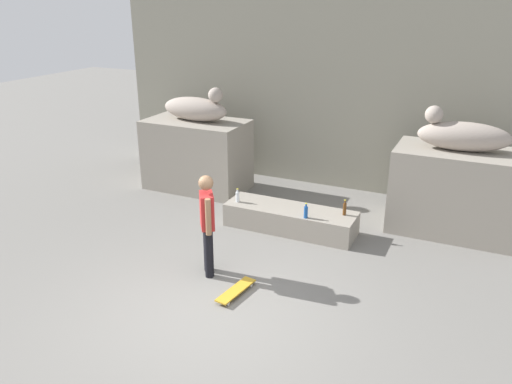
# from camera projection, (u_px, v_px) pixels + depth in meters

# --- Properties ---
(ground_plane) EXTENTS (40.00, 40.00, 0.00)m
(ground_plane) POSITION_uv_depth(u_px,v_px,m) (214.00, 311.00, 7.25)
(ground_plane) COLOR slate
(facade_wall) EXTENTS (10.84, 0.60, 5.82)m
(facade_wall) POSITION_uv_depth(u_px,v_px,m) (342.00, 58.00, 11.21)
(facade_wall) COLOR gray
(facade_wall) RESTS_ON ground_plane
(pedestal_left) EXTENTS (2.27, 1.28, 1.59)m
(pedestal_left) POSITION_uv_depth(u_px,v_px,m) (197.00, 155.00, 11.63)
(pedestal_left) COLOR gray
(pedestal_left) RESTS_ON ground_plane
(pedestal_right) EXTENTS (2.27, 1.28, 1.59)m
(pedestal_right) POSITION_uv_depth(u_px,v_px,m) (456.00, 192.00, 9.43)
(pedestal_right) COLOR gray
(pedestal_right) RESTS_ON ground_plane
(statue_reclining_left) EXTENTS (1.63, 0.65, 0.78)m
(statue_reclining_left) POSITION_uv_depth(u_px,v_px,m) (196.00, 108.00, 11.22)
(statue_reclining_left) COLOR #A7998D
(statue_reclining_left) RESTS_ON pedestal_left
(statue_reclining_right) EXTENTS (1.64, 0.70, 0.78)m
(statue_reclining_right) POSITION_uv_depth(u_px,v_px,m) (462.00, 135.00, 9.05)
(statue_reclining_right) COLOR #A7998D
(statue_reclining_right) RESTS_ON pedestal_right
(ledge_block) EXTENTS (2.50, 0.77, 0.45)m
(ledge_block) POSITION_uv_depth(u_px,v_px,m) (290.00, 219.00, 9.68)
(ledge_block) COLOR gray
(ledge_block) RESTS_ON ground_plane
(skater) EXTENTS (0.37, 0.46, 1.67)m
(skater) POSITION_uv_depth(u_px,v_px,m) (207.00, 221.00, 7.90)
(skater) COLOR black
(skater) RESTS_ON ground_plane
(skateboard) EXTENTS (0.31, 0.82, 0.08)m
(skateboard) POSITION_uv_depth(u_px,v_px,m) (236.00, 290.00, 7.63)
(skateboard) COLOR gold
(skateboard) RESTS_ON ground_plane
(bottle_brown) EXTENTS (0.06, 0.06, 0.30)m
(bottle_brown) POSITION_uv_depth(u_px,v_px,m) (345.00, 209.00, 9.26)
(bottle_brown) COLOR #593314
(bottle_brown) RESTS_ON ledge_block
(bottle_clear) EXTENTS (0.07, 0.07, 0.27)m
(bottle_clear) POSITION_uv_depth(u_px,v_px,m) (238.00, 196.00, 9.85)
(bottle_clear) COLOR silver
(bottle_clear) RESTS_ON ledge_block
(bottle_blue) EXTENTS (0.07, 0.07, 0.28)m
(bottle_blue) POSITION_uv_depth(u_px,v_px,m) (306.00, 212.00, 9.14)
(bottle_blue) COLOR #194C99
(bottle_blue) RESTS_ON ledge_block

